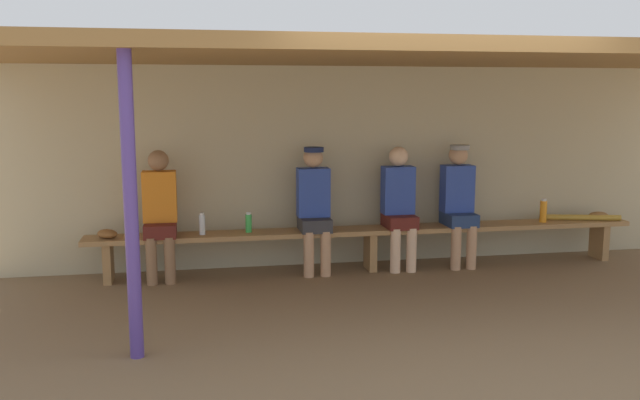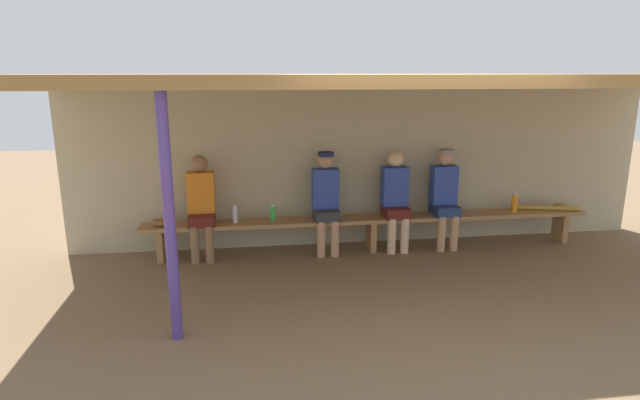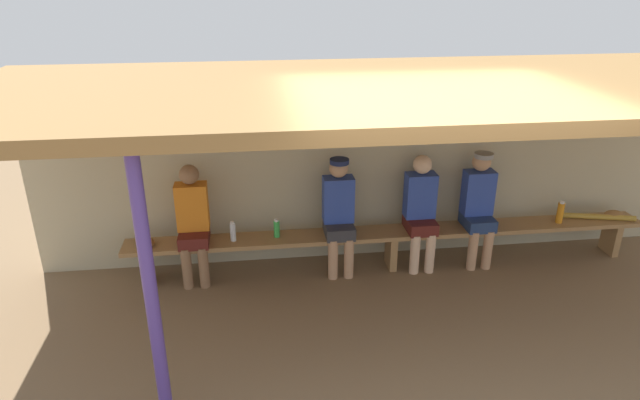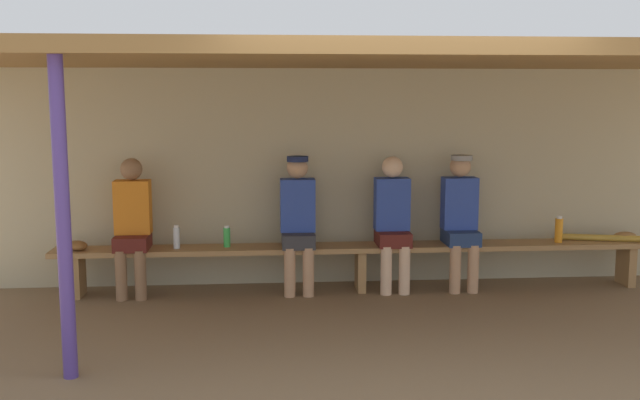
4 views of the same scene
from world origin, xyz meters
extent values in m
plane|color=brown|center=(0.00, 0.00, 0.00)|extent=(24.00, 24.00, 0.00)
cube|color=#B7AD8C|center=(0.00, 2.00, 1.10)|extent=(8.00, 0.20, 2.20)
cube|color=olive|center=(0.00, 0.70, 2.26)|extent=(8.00, 2.80, 0.12)
cylinder|color=#4C388C|center=(-2.30, -0.55, 1.10)|extent=(0.10, 0.10, 2.20)
cube|color=#9E7547|center=(0.00, 1.55, 0.43)|extent=(6.00, 0.36, 0.05)
cube|color=#9E7547|center=(-2.75, 1.55, 0.21)|extent=(0.08, 0.29, 0.41)
cube|color=#9E7547|center=(0.00, 1.55, 0.21)|extent=(0.08, 0.29, 0.41)
cube|color=#9E7547|center=(2.75, 1.55, 0.21)|extent=(0.08, 0.29, 0.41)
cube|color=#333338|center=(-0.62, 1.53, 0.53)|extent=(0.32, 0.40, 0.14)
cylinder|color=tan|center=(-0.71, 1.37, 0.24)|extent=(0.11, 0.11, 0.48)
cylinder|color=tan|center=(-0.53, 1.37, 0.24)|extent=(0.11, 0.11, 0.48)
cube|color=#2D47A5|center=(-0.62, 1.61, 0.86)|extent=(0.34, 0.20, 0.52)
sphere|color=tan|center=(-0.62, 1.61, 1.23)|extent=(0.21, 0.21, 0.21)
cylinder|color=#19234C|center=(-0.62, 1.57, 1.32)|extent=(0.21, 0.21, 0.05)
cube|color=#591E19|center=(0.32, 1.53, 0.53)|extent=(0.32, 0.40, 0.14)
cylinder|color=beige|center=(0.23, 1.37, 0.24)|extent=(0.11, 0.11, 0.48)
cylinder|color=beige|center=(0.41, 1.37, 0.24)|extent=(0.11, 0.11, 0.48)
cube|color=#2D47A5|center=(0.32, 1.61, 0.86)|extent=(0.34, 0.20, 0.52)
sphere|color=beige|center=(0.32, 1.61, 1.23)|extent=(0.21, 0.21, 0.21)
cube|color=#591E19|center=(-2.22, 1.53, 0.53)|extent=(0.32, 0.40, 0.14)
cylinder|color=#8C6647|center=(-2.31, 1.37, 0.24)|extent=(0.11, 0.11, 0.48)
cylinder|color=#8C6647|center=(-2.13, 1.37, 0.24)|extent=(0.11, 0.11, 0.48)
cube|color=orange|center=(-2.22, 1.61, 0.86)|extent=(0.34, 0.20, 0.52)
sphere|color=#8C6647|center=(-2.22, 1.61, 1.23)|extent=(0.21, 0.21, 0.21)
cube|color=navy|center=(1.00, 1.53, 0.53)|extent=(0.32, 0.40, 0.14)
cylinder|color=tan|center=(0.91, 1.37, 0.24)|extent=(0.11, 0.11, 0.48)
cylinder|color=tan|center=(1.09, 1.37, 0.24)|extent=(0.11, 0.11, 0.48)
cube|color=#2D47A5|center=(1.00, 1.61, 0.86)|extent=(0.34, 0.20, 0.52)
sphere|color=tan|center=(1.00, 1.61, 1.23)|extent=(0.21, 0.21, 0.21)
cylinder|color=gray|center=(1.00, 1.57, 1.32)|extent=(0.21, 0.21, 0.05)
cylinder|color=green|center=(-1.32, 1.57, 0.55)|extent=(0.07, 0.07, 0.19)
cylinder|color=white|center=(-1.32, 1.57, 0.66)|extent=(0.05, 0.05, 0.02)
cylinder|color=orange|center=(2.01, 1.52, 0.58)|extent=(0.08, 0.08, 0.24)
cylinder|color=white|center=(2.01, 1.52, 0.72)|extent=(0.05, 0.05, 0.02)
cylinder|color=silver|center=(-1.80, 1.53, 0.56)|extent=(0.06, 0.06, 0.21)
cylinder|color=white|center=(-1.80, 1.53, 0.68)|extent=(0.04, 0.04, 0.02)
ellipsoid|color=olive|center=(2.73, 1.56, 0.51)|extent=(0.26, 0.19, 0.09)
ellipsoid|color=brown|center=(-2.74, 1.53, 0.51)|extent=(0.29, 0.29, 0.09)
cylinder|color=#B28C33|center=(2.50, 1.55, 0.49)|extent=(0.88, 0.28, 0.07)
camera|label=1|loc=(-1.84, -5.37, 1.89)|focal=37.67mm
camera|label=2|loc=(-1.63, -4.95, 2.34)|focal=29.09mm
camera|label=3|loc=(-1.54, -4.01, 3.26)|focal=31.15mm
camera|label=4|loc=(-0.97, -5.51, 1.94)|focal=41.08mm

